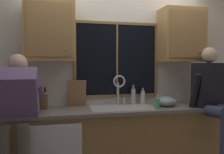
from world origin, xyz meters
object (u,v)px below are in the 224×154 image
person_sitting_on_counter (214,93)px  soap_dispenser (157,103)px  knife_block (42,100)px  bottle_green_glass (133,96)px  mixing_bowl (166,101)px  cutting_board (77,93)px  bottle_tall_clear (143,97)px  person_standing (15,113)px

person_sitting_on_counter → soap_dispenser: 0.73m
knife_block → bottle_green_glass: size_ratio=1.16×
mixing_bowl → soap_dispenser: bearing=-140.4°
cutting_board → bottle_green_glass: (0.76, -0.03, -0.05)m
bottle_tall_clear → person_sitting_on_counter: bearing=-32.5°
mixing_bowl → knife_block: bearing=175.0°
cutting_board → mixing_bowl: size_ratio=1.29×
mixing_bowl → bottle_tall_clear: bottle_tall_clear is taller
person_sitting_on_counter → cutting_board: (-1.66, 0.48, -0.02)m
mixing_bowl → cutting_board: bearing=168.3°
person_standing → soap_dispenser: (1.60, 0.13, 0.02)m
cutting_board → bottle_tall_clear: size_ratio=1.52×
bottle_green_glass → bottle_tall_clear: bearing=9.0°
mixing_bowl → bottle_tall_clear: size_ratio=1.18×
bottle_tall_clear → bottle_green_glass: bearing=-171.0°
mixing_bowl → person_sitting_on_counter: bearing=-25.5°
person_sitting_on_counter → cutting_board: person_sitting_on_counter is taller
person_standing → bottle_green_glass: person_standing is taller
person_sitting_on_counter → soap_dispenser: size_ratio=7.09×
knife_block → soap_dispenser: size_ratio=1.81×
person_sitting_on_counter → bottle_tall_clear: person_sitting_on_counter is taller
soap_dispenser → bottle_tall_clear: (-0.04, 0.40, 0.03)m
mixing_bowl → soap_dispenser: 0.26m
person_standing → knife_block: 0.50m
bottle_tall_clear → cutting_board: bearing=179.8°
person_sitting_on_counter → bottle_green_glass: 1.01m
person_sitting_on_counter → mixing_bowl: 0.59m
cutting_board → knife_block: bearing=-166.5°
soap_dispenser → knife_block: bearing=167.5°
mixing_bowl → bottle_green_glass: bottle_green_glass is taller
cutting_board → bottle_tall_clear: 0.90m
soap_dispenser → bottle_tall_clear: bearing=95.2°
mixing_bowl → soap_dispenser: size_ratio=1.50×
person_sitting_on_counter → mixing_bowl: size_ratio=4.72×
person_standing → person_sitting_on_counter: (2.31, 0.05, 0.14)m
person_standing → bottle_green_glass: (1.41, 0.51, 0.07)m
person_standing → mixing_bowl: bearing=9.5°
knife_block → person_sitting_on_counter: bearing=-10.5°
person_standing → mixing_bowl: 1.82m
person_standing → person_sitting_on_counter: size_ratio=1.25×
person_sitting_on_counter → knife_block: (-2.08, 0.38, -0.08)m
cutting_board → soap_dispenser: bearing=-23.1°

